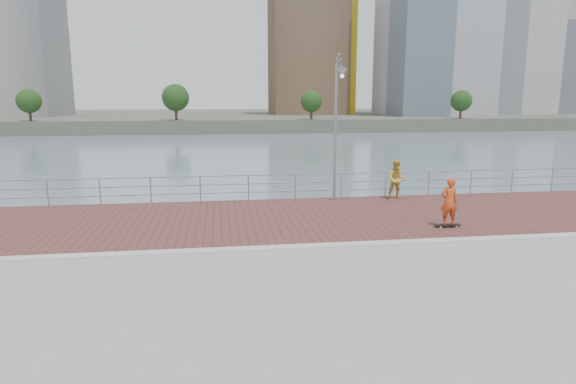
{
  "coord_description": "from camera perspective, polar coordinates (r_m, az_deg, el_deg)",
  "views": [
    {
      "loc": [
        -2.18,
        -13.48,
        4.34
      ],
      "look_at": [
        0.0,
        2.0,
        1.3
      ],
      "focal_mm": 30.0,
      "sensor_mm": 36.0,
      "label": 1
    }
  ],
  "objects": [
    {
      "name": "water",
      "position": [
        15.05,
        1.09,
        -13.9
      ],
      "size": [
        400.0,
        400.0,
        0.0
      ],
      "primitive_type": "plane",
      "color": "slate",
      "rests_on": "ground"
    },
    {
      "name": "skateboard",
      "position": [
        17.35,
        18.39,
        -3.72
      ],
      "size": [
        0.87,
        0.26,
        0.1
      ],
      "rotation": [
        0.0,
        0.0,
        -0.05
      ],
      "color": "black",
      "rests_on": "brick_lane"
    },
    {
      "name": "guardrail",
      "position": [
        20.92,
        -1.91,
        0.95
      ],
      "size": [
        39.06,
        0.06,
        1.13
      ],
      "color": "#8C9EA8",
      "rests_on": "brick_lane"
    },
    {
      "name": "skyline",
      "position": [
        124.33,
        8.89,
        19.45
      ],
      "size": [
        233.0,
        41.0,
        57.36
      ],
      "color": "#ADA38E",
      "rests_on": "far_shore"
    },
    {
      "name": "far_shore",
      "position": [
        136.09,
        -7.17,
        8.76
      ],
      "size": [
        320.0,
        95.0,
        2.5
      ],
      "primitive_type": "cube",
      "color": "#4C5142",
      "rests_on": "ground"
    },
    {
      "name": "shoreline_trees",
      "position": [
        90.72,
        -12.35,
        10.58
      ],
      "size": [
        109.09,
        4.86,
        6.48
      ],
      "color": "#473323",
      "rests_on": "far_shore"
    },
    {
      "name": "seawall",
      "position": [
        10.25,
        5.83,
        -20.43
      ],
      "size": [
        40.0,
        24.0,
        2.0
      ],
      "primitive_type": "cube",
      "color": "gray",
      "rests_on": "ground"
    },
    {
      "name": "brick_lane",
      "position": [
        17.75,
        -0.72,
        -3.11
      ],
      "size": [
        40.0,
        6.8,
        0.02
      ],
      "primitive_type": "cube",
      "color": "brown",
      "rests_on": "seawall"
    },
    {
      "name": "curb",
      "position": [
        14.32,
        1.12,
        -6.51
      ],
      "size": [
        40.0,
        0.4,
        0.06
      ],
      "primitive_type": "cube",
      "color": "#B7B5AD",
      "rests_on": "seawall"
    },
    {
      "name": "bystander",
      "position": [
        21.49,
        12.78,
        1.46
      ],
      "size": [
        0.97,
        0.84,
        1.72
      ],
      "primitive_type": "imported",
      "rotation": [
        0.0,
        0.0,
        -0.25
      ],
      "color": "gold",
      "rests_on": "brick_lane"
    },
    {
      "name": "street_lamp",
      "position": [
        20.14,
        5.98,
        10.38
      ],
      "size": [
        0.43,
        1.24,
        5.83
      ],
      "color": "gray",
      "rests_on": "brick_lane"
    },
    {
      "name": "skateboarder",
      "position": [
        17.17,
        18.55,
        -1.08
      ],
      "size": [
        0.61,
        0.42,
        1.62
      ],
      "primitive_type": "imported",
      "rotation": [
        0.0,
        0.0,
        3.09
      ],
      "color": "#C9451A",
      "rests_on": "skateboard"
    }
  ]
}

